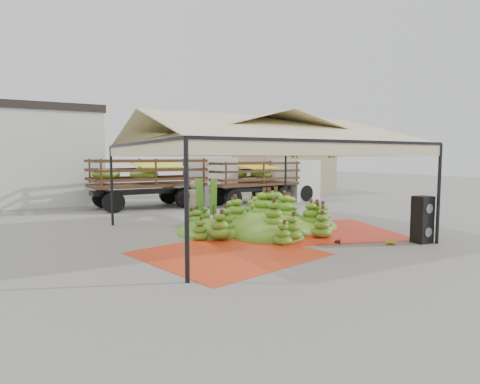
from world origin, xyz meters
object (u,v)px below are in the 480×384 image
speaker_stack (422,219)px  vendor (193,202)px  banana_heap (264,212)px  truck_right (267,176)px  truck_left (171,176)px

speaker_stack → vendor: (-4.86, 6.57, 0.13)m
banana_heap → speaker_stack: speaker_stack is taller
vendor → truck_right: bearing=-143.3°
vendor → truck_left: size_ratio=0.22×
speaker_stack → vendor: size_ratio=0.84×
banana_heap → truck_left: (-0.61, 8.47, 0.94)m
truck_left → banana_heap: bearing=-89.0°
banana_heap → truck_left: 8.54m
truck_left → truck_right: bearing=-10.8°
vendor → speaker_stack: bearing=125.2°
banana_heap → speaker_stack: 5.14m
truck_right → truck_left: bearing=165.6°
vendor → truck_right: 8.49m
truck_left → speaker_stack: bearing=-76.5°
speaker_stack → truck_left: size_ratio=0.19×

